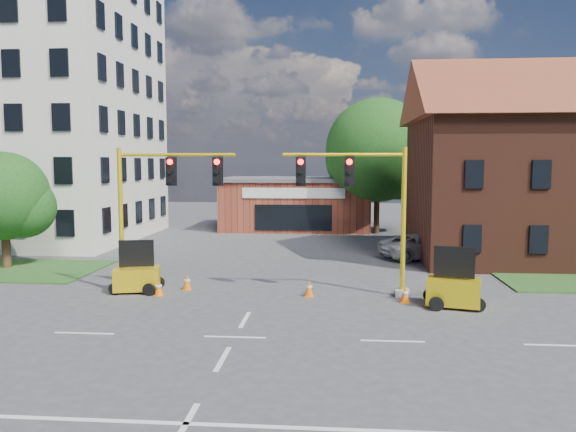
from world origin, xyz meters
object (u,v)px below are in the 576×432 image
Objects in this scene: signal_mast_east at (364,203)px; trailer_east at (454,289)px; pickup_white at (424,246)px; trailer_west at (137,276)px; signal_mast_west at (158,201)px.

trailer_east is (3.42, -1.56, -3.22)m from signal_mast_east.
pickup_white is at bearing 67.03° from signal_mast_east.
trailer_west is 0.96× the size of trailer_east.
signal_mast_west is 3.39m from trailer_west.
trailer_west is 0.41× the size of pickup_white.
signal_mast_east is 1.19× the size of pickup_white.
signal_mast_east is 10.22m from trailer_west.
trailer_west reaches higher than pickup_white.
signal_mast_west is 1.00× the size of signal_mast_east.
signal_mast_west is at bearing -173.12° from trailer_east.
signal_mast_west is 8.71m from signal_mast_east.
pickup_white is at bearing 36.76° from signal_mast_west.
signal_mast_east is 2.76× the size of trailer_east.
trailer_west is 13.19m from trailer_east.
trailer_west is at bearing 101.16° from pickup_white.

